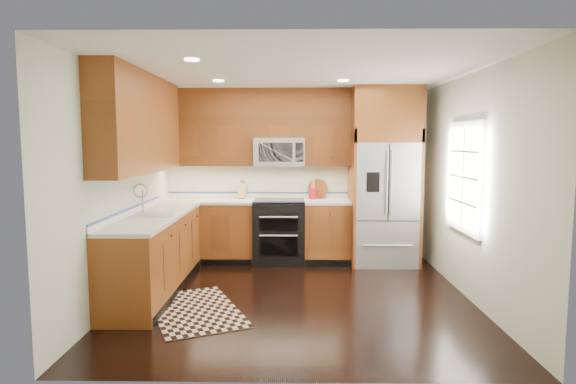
{
  "coord_description": "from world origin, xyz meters",
  "views": [
    {
      "loc": [
        -0.02,
        -5.47,
        1.82
      ],
      "look_at": [
        -0.1,
        0.6,
        1.18
      ],
      "focal_mm": 30.0,
      "sensor_mm": 36.0,
      "label": 1
    }
  ],
  "objects_px": {
    "rug": "(195,310)",
    "knife_block": "(243,191)",
    "refrigerator": "(384,176)",
    "utensil_crock": "(313,191)",
    "range": "(279,231)"
  },
  "relations": [
    {
      "from": "range",
      "to": "rug",
      "type": "distance_m",
      "value": 2.33
    },
    {
      "from": "range",
      "to": "knife_block",
      "type": "height_order",
      "value": "knife_block"
    },
    {
      "from": "refrigerator",
      "to": "utensil_crock",
      "type": "distance_m",
      "value": 1.09
    },
    {
      "from": "knife_block",
      "to": "rug",
      "type": "bearing_deg",
      "value": -96.56
    },
    {
      "from": "knife_block",
      "to": "utensil_crock",
      "type": "bearing_deg",
      "value": -1.63
    },
    {
      "from": "knife_block",
      "to": "utensil_crock",
      "type": "xyz_separation_m",
      "value": [
        1.08,
        -0.03,
        0.01
      ]
    },
    {
      "from": "rug",
      "to": "knife_block",
      "type": "bearing_deg",
      "value": 59.23
    },
    {
      "from": "refrigerator",
      "to": "knife_block",
      "type": "bearing_deg",
      "value": 173.01
    },
    {
      "from": "refrigerator",
      "to": "utensil_crock",
      "type": "height_order",
      "value": "refrigerator"
    },
    {
      "from": "range",
      "to": "refrigerator",
      "type": "bearing_deg",
      "value": -1.4
    },
    {
      "from": "refrigerator",
      "to": "knife_block",
      "type": "relative_size",
      "value": 9.16
    },
    {
      "from": "refrigerator",
      "to": "utensil_crock",
      "type": "bearing_deg",
      "value": 167.55
    },
    {
      "from": "knife_block",
      "to": "utensil_crock",
      "type": "relative_size",
      "value": 0.79
    },
    {
      "from": "range",
      "to": "knife_block",
      "type": "relative_size",
      "value": 3.33
    },
    {
      "from": "refrigerator",
      "to": "rug",
      "type": "distance_m",
      "value": 3.43
    }
  ]
}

